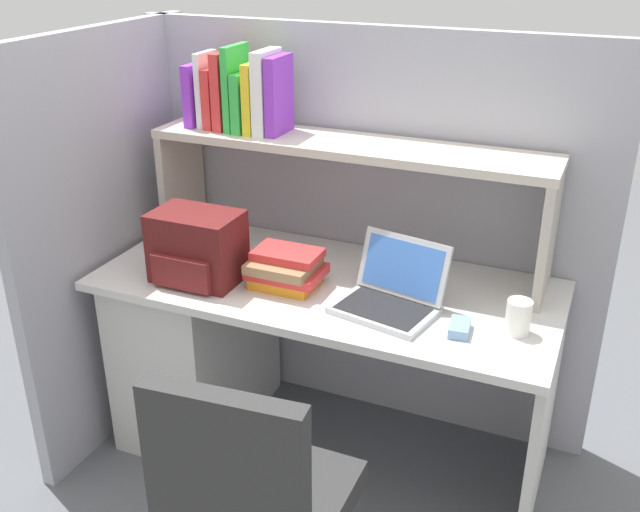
{
  "coord_description": "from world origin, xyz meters",
  "views": [
    {
      "loc": [
        0.87,
        -2.09,
        1.86
      ],
      "look_at": [
        0.0,
        -0.05,
        0.85
      ],
      "focal_mm": 40.81,
      "sensor_mm": 36.0,
      "label": 1
    }
  ],
  "objects_px": {
    "backpack": "(196,248)",
    "computer_mouse": "(460,328)",
    "laptop": "(391,294)",
    "paper_cup": "(518,317)"
  },
  "relations": [
    {
      "from": "backpack",
      "to": "computer_mouse",
      "type": "xyz_separation_m",
      "value": [
        0.93,
        -0.0,
        -0.1
      ]
    },
    {
      "from": "backpack",
      "to": "computer_mouse",
      "type": "bearing_deg",
      "value": -0.13
    },
    {
      "from": "laptop",
      "to": "paper_cup",
      "type": "distance_m",
      "value": 0.4
    },
    {
      "from": "computer_mouse",
      "to": "paper_cup",
      "type": "distance_m",
      "value": 0.18
    },
    {
      "from": "laptop",
      "to": "computer_mouse",
      "type": "height_order",
      "value": "laptop"
    },
    {
      "from": "backpack",
      "to": "computer_mouse",
      "type": "relative_size",
      "value": 2.88
    },
    {
      "from": "laptop",
      "to": "paper_cup",
      "type": "relative_size",
      "value": 3.26
    },
    {
      "from": "backpack",
      "to": "paper_cup",
      "type": "height_order",
      "value": "backpack"
    },
    {
      "from": "computer_mouse",
      "to": "paper_cup",
      "type": "height_order",
      "value": "paper_cup"
    },
    {
      "from": "paper_cup",
      "to": "laptop",
      "type": "bearing_deg",
      "value": -179.98
    }
  ]
}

